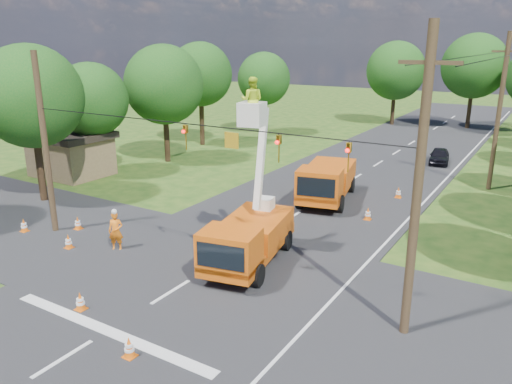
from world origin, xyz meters
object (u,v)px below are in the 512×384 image
Objects in this scene: traffic_cone_1 at (129,347)px; shed at (71,153)px; tree_left_b at (31,97)px; tree_far_b at (475,66)px; ground_worker at (116,231)px; traffic_cone_5 at (78,223)px; bucket_truck at (248,228)px; pole_left at (45,145)px; traffic_cone_6 at (24,225)px; tree_far_a at (396,71)px; pole_right_near at (418,187)px; traffic_cone_4 at (68,241)px; second_truck at (326,181)px; distant_car at (439,156)px; traffic_cone_3 at (368,214)px; tree_left_d at (164,85)px; tree_left_e at (200,74)px; traffic_cone_7 at (398,193)px; tree_left_f at (264,79)px; traffic_cone_0 at (80,301)px; traffic_cone_2 at (277,233)px; tree_left_c at (91,100)px; pole_right_mid at (499,112)px.

traffic_cone_1 is 24.08m from shed.
tree_far_b is at bearing 67.38° from tree_left_b.
traffic_cone_5 is (-3.68, 0.79, -0.57)m from ground_worker.
pole_left is at bearing 178.34° from bucket_truck.
traffic_cone_6 is 0.07× the size of tree_far_a.
pole_right_near reaches higher than tree_left_b.
bucket_truck is 8.79m from traffic_cone_4.
bucket_truck is 10.16m from second_truck.
distant_car is at bearing 99.76° from pole_right_near.
traffic_cone_3 is 0.08× the size of tree_left_d.
traffic_cone_1 is 0.08× the size of tree_left_e.
traffic_cone_7 is 0.08× the size of tree_left_f.
tree_left_e is at bearing 85.10° from shed.
traffic_cone_0 and traffic_cone_4 have the same top height.
tree_far_a reaches higher than tree_left_b.
second_truck is 31.92m from tree_far_a.
bucket_truck reaches higher than traffic_cone_2.
tree_left_b reaches higher than shed.
second_truck is 9.94× the size of traffic_cone_2.
tree_left_c is (-11.55, 9.07, 4.51)m from ground_worker.
tree_left_c is at bearing 120.24° from traffic_cone_6.
traffic_cone_5 is at bearing -126.05° from distant_car.
bucket_truck is 19.91m from pole_right_mid.
traffic_cone_3 is (2.53, 8.19, -1.36)m from bucket_truck.
pole_right_near reaches higher than traffic_cone_2.
ground_worker is 2.62× the size of traffic_cone_0.
tree_left_b is (-18.47, -11.84, 5.95)m from traffic_cone_7.
tree_left_d is at bearing 66.80° from shed.
pole_right_near is at bearing -32.55° from tree_left_d.
bucket_truck is at bearing -13.60° from ground_worker.
tree_left_c is (-17.68, 7.21, 3.72)m from bucket_truck.
tree_far_b reaches higher than bucket_truck.
bucket_truck is 19.45m from tree_left_c.
traffic_cone_1 is at bearing -97.57° from bucket_truck.
bucket_truck is 3.36m from traffic_cone_2.
pole_right_mid is (4.79, 10.01, 4.75)m from traffic_cone_3.
bucket_truck is 41.91m from tree_far_a.
traffic_cone_6 is 0.13× the size of shed.
ground_worker is at bearing -139.93° from traffic_cone_2.
tree_left_c reaches higher than traffic_cone_6.
tree_far_a reaches higher than tree_left_d.
pole_left is (-10.40, -4.85, 4.14)m from traffic_cone_2.
tree_left_f is at bearing 158.21° from distant_car.
pole_left is at bearing -142.33° from second_truck.
tree_left_b is at bearing 148.52° from traffic_cone_0.
tree_far_b is (8.00, 2.00, 0.62)m from tree_far_a.
bucket_truck is 0.84× the size of tree_far_a.
shed reaches higher than distant_car.
tree_left_b reaches higher than traffic_cone_5.
tree_left_b is 6.38m from tree_left_c.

